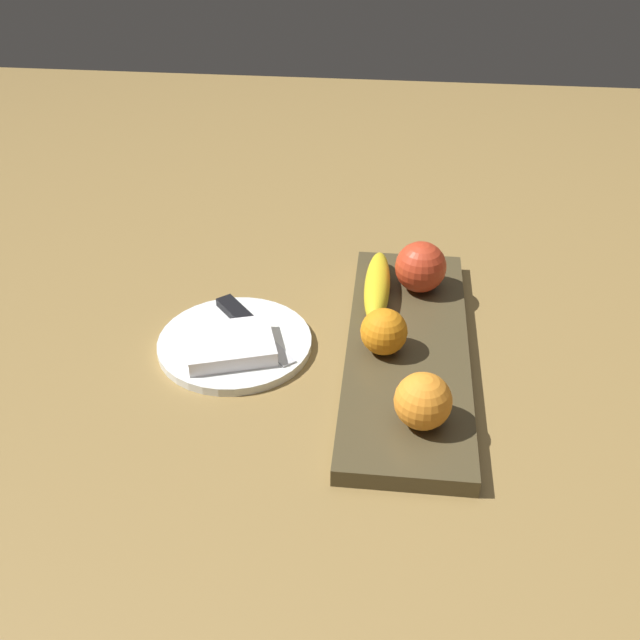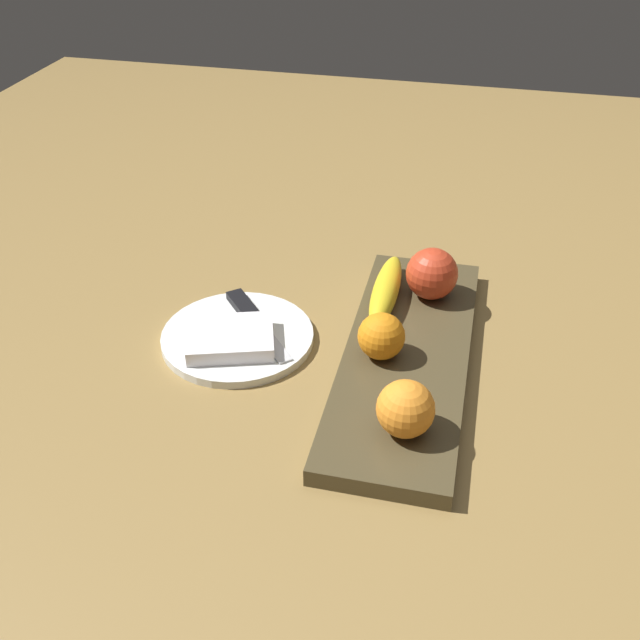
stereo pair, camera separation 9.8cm
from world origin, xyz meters
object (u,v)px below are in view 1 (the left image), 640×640
object	(u,v)px
orange_near_banana	(384,332)
folded_napkin	(230,345)
knife	(244,320)
fruit_tray	(407,351)
apple	(421,267)
dinner_plate	(235,343)
banana	(377,286)
orange_near_apple	(423,401)

from	to	relation	value
orange_near_banana	folded_napkin	bearing A→B (deg)	-87.71
knife	orange_near_banana	bearing A→B (deg)	32.58
folded_napkin	fruit_tray	bearing A→B (deg)	96.40
fruit_tray	apple	distance (m)	0.15
apple	knife	bearing A→B (deg)	-68.25
apple	dinner_plate	bearing A→B (deg)	-60.99
knife	folded_napkin	bearing A→B (deg)	-45.12
fruit_tray	apple	world-z (taller)	apple
fruit_tray	orange_near_banana	bearing A→B (deg)	-60.67
folded_napkin	knife	distance (m)	0.07
banana	folded_napkin	bearing A→B (deg)	-54.11
banana	folded_napkin	world-z (taller)	banana
apple	orange_near_banana	bearing A→B (deg)	-16.75
folded_napkin	knife	xyz separation A→B (m)	(-0.07, 0.01, -0.01)
folded_napkin	orange_near_apple	bearing A→B (deg)	63.49
banana	apple	bearing A→B (deg)	115.68
orange_near_banana	orange_near_apple	bearing A→B (deg)	20.21
fruit_tray	dinner_plate	world-z (taller)	fruit_tray
orange_near_banana	fruit_tray	bearing A→B (deg)	119.33
dinner_plate	orange_near_banana	bearing A→B (deg)	84.85
orange_near_banana	apple	bearing A→B (deg)	163.25
fruit_tray	banana	distance (m)	0.12
apple	dinner_plate	distance (m)	0.29
orange_near_apple	knife	world-z (taller)	orange_near_apple
fruit_tray	orange_near_apple	size ratio (longest dim) A/B	7.13
apple	banana	distance (m)	0.07
banana	knife	size ratio (longest dim) A/B	1.24
banana	dinner_plate	bearing A→B (deg)	-59.74
banana	orange_near_apple	distance (m)	0.27
folded_napkin	orange_near_banana	bearing A→B (deg)	92.29
banana	dinner_plate	xyz separation A→B (m)	(0.11, -0.19, -0.04)
apple	banana	xyz separation A→B (m)	(0.03, -0.06, -0.02)
dinner_plate	orange_near_apple	bearing A→B (deg)	58.89
fruit_tray	folded_napkin	distance (m)	0.24
knife	dinner_plate	bearing A→B (deg)	-47.94
banana	orange_near_banana	xyz separation A→B (m)	(0.13, 0.01, 0.01)
folded_napkin	knife	bearing A→B (deg)	175.59
orange_near_apple	dinner_plate	xyz separation A→B (m)	(-0.15, -0.25, -0.05)
orange_near_banana	knife	bearing A→B (deg)	-106.70
banana	dinner_plate	distance (m)	0.22
banana	dinner_plate	world-z (taller)	banana
fruit_tray	banana	world-z (taller)	banana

